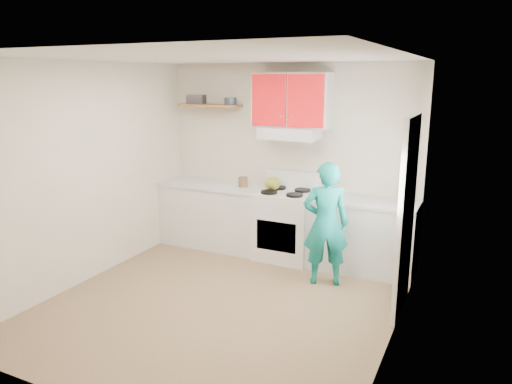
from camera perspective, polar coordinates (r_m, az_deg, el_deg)
The scene contains 21 objects.
floor at distance 5.42m, azimuth -4.06°, elevation -13.00°, with size 3.80×3.80×0.00m, color brown.
ceiling at distance 4.85m, azimuth -4.58°, elevation 15.66°, with size 3.60×3.80×0.04m, color white.
back_wall at distance 6.66m, azimuth 3.88°, elevation 3.83°, with size 3.60×0.04×2.60m, color beige.
front_wall at distance 3.52m, azimuth -19.96°, elevation -5.75°, with size 3.60×0.04×2.60m, color beige.
left_wall at distance 6.06m, azimuth -19.24°, elevation 2.15°, with size 0.04×3.80×2.60m, color beige.
right_wall at distance 4.39m, azimuth 16.55°, elevation -1.78°, with size 0.04×3.80×2.60m, color beige.
door at distance 5.13m, azimuth 17.37°, elevation -2.84°, with size 0.05×0.85×2.05m, color white.
door_glass at distance 5.04m, azimuth 17.40°, elevation 1.84°, with size 0.01×0.55×0.95m, color white.
counter_left at distance 7.03m, azimuth -5.04°, elevation -2.77°, with size 1.52×0.60×0.90m, color silver.
counter_right at distance 6.25m, azimuth 12.49°, elevation -5.14°, with size 1.32×0.60×0.90m, color silver.
stove at distance 6.52m, azimuth 3.52°, elevation -3.96°, with size 0.76×0.65×0.92m, color white.
range_hood at distance 6.36m, azimuth 4.04°, elevation 6.97°, with size 0.76×0.44×0.15m, color silver.
upper_cabinets at distance 6.38m, azimuth 4.29°, elevation 10.81°, with size 1.02×0.33×0.70m, color red.
shelf at distance 6.95m, azimuth -5.47°, elevation 10.18°, with size 0.90×0.30×0.04m, color brown.
books at distance 7.06m, azimuth -7.10°, elevation 10.85°, with size 0.24×0.18×0.13m, color #3C353A.
tin at distance 6.76m, azimuth -3.04°, elevation 10.71°, with size 0.17×0.17×0.10m, color #333D4C.
kettle at distance 6.50m, azimuth 1.96°, elevation 1.02°, with size 0.21×0.21×0.18m, color olive.
crock at distance 6.70m, azimuth -1.55°, elevation 1.11°, with size 0.13×0.13×0.16m, color brown.
cutting_board at distance 6.20m, azimuth 10.26°, elevation -0.78°, with size 0.29×0.21×0.02m, color olive.
silicone_mat at distance 5.99m, azimuth 16.91°, elevation -1.71°, with size 0.27×0.22×0.01m, color red.
person at distance 5.69m, azimuth 8.27°, elevation -3.77°, with size 0.54×0.35×1.48m, color #0D7971.
Camera 1 is at (2.43, -4.20, 2.41)m, focal length 33.73 mm.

